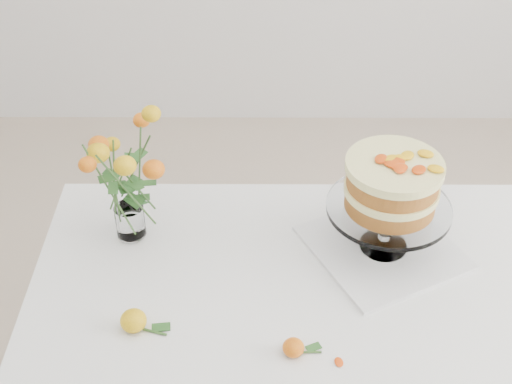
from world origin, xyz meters
TOP-DOWN VIEW (x-y plane):
  - table at (0.00, 0.00)m, footprint 1.43×0.93m
  - napkin at (0.12, 0.20)m, footprint 0.43×0.43m
  - cake_stand at (0.12, 0.20)m, footprint 0.29×0.29m
  - rose_vase at (-0.50, 0.25)m, footprint 0.30×0.30m
  - loose_rose_near at (-0.45, -0.05)m, footprint 0.10×0.06m
  - loose_rose_far at (-0.11, -0.12)m, footprint 0.08×0.05m
  - stray_petal_a at (-0.12, -0.10)m, footprint 0.03×0.02m
  - stray_petal_b at (-0.02, -0.14)m, footprint 0.03×0.02m

SIDE VIEW (x-z plane):
  - table at x=0.00m, z-range 0.30..1.05m
  - stray_petal_a at x=-0.12m, z-range 0.76..0.76m
  - stray_petal_b at x=-0.02m, z-range 0.76..0.76m
  - napkin at x=0.12m, z-range 0.76..0.77m
  - loose_rose_far at x=-0.11m, z-range 0.76..0.79m
  - loose_rose_near at x=-0.45m, z-range 0.76..0.80m
  - cake_stand at x=0.12m, z-range 0.81..1.07m
  - rose_vase at x=-0.50m, z-range 0.79..1.15m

